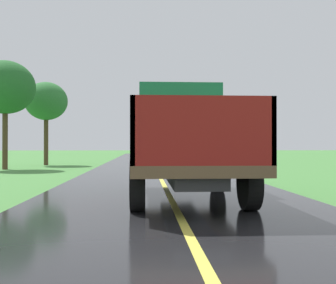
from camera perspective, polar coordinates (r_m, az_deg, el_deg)
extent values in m
cube|color=#2D2D30|center=(9.36, 2.42, -4.24)|extent=(0.90, 5.51, 0.24)
cube|color=brown|center=(9.35, 2.42, -3.02)|extent=(2.30, 5.80, 0.20)
cube|color=#197A4C|center=(11.30, 1.43, 2.76)|extent=(2.10, 1.90, 1.90)
cube|color=black|center=(12.27, 1.05, 4.06)|extent=(1.78, 0.02, 0.76)
cube|color=maroon|center=(8.32, -4.53, 1.13)|extent=(0.08, 3.85, 1.10)
cube|color=maroon|center=(8.57, 10.48, 1.10)|extent=(0.08, 3.85, 1.10)
cube|color=maroon|center=(6.51, 4.94, 1.56)|extent=(2.30, 0.08, 1.10)
cube|color=maroon|center=(10.25, 1.91, 0.85)|extent=(2.30, 0.08, 1.10)
cylinder|color=black|center=(11.12, -3.92, -4.15)|extent=(0.28, 1.00, 1.00)
cylinder|color=black|center=(11.29, 6.82, -4.09)|extent=(0.28, 1.00, 1.00)
cylinder|color=black|center=(7.73, -4.19, -5.80)|extent=(0.28, 1.00, 1.00)
cylinder|color=black|center=(7.98, 11.13, -5.62)|extent=(0.28, 1.00, 1.00)
ellipsoid|color=#A3C72D|center=(9.90, 1.15, -1.04)|extent=(0.51, 0.61, 0.36)
ellipsoid|color=#ABC725|center=(9.58, 0.91, 0.75)|extent=(0.43, 0.55, 0.38)
ellipsoid|color=#AEBF30|center=(8.39, 5.43, -1.58)|extent=(0.54, 0.58, 0.51)
ellipsoid|color=#9AC92D|center=(7.49, 9.00, -1.34)|extent=(0.50, 0.58, 0.47)
ellipsoid|color=#B0BF31|center=(7.50, -2.55, 0.85)|extent=(0.49, 0.57, 0.38)
ellipsoid|color=#A1CC31|center=(8.92, -1.37, -1.57)|extent=(0.54, 0.68, 0.48)
ellipsoid|color=#A3C833|center=(9.43, 4.91, -1.47)|extent=(0.50, 0.53, 0.49)
ellipsoid|color=#A4C92D|center=(6.93, 7.67, -1.38)|extent=(0.44, 0.54, 0.38)
ellipsoid|color=#A5BE25|center=(9.67, 4.48, -1.14)|extent=(0.44, 0.43, 0.46)
ellipsoid|color=#99C62E|center=(8.23, -0.30, -1.57)|extent=(0.41, 0.47, 0.40)
ellipsoid|color=#9BB81F|center=(8.27, -0.43, 0.65)|extent=(0.44, 0.53, 0.44)
ellipsoid|color=#9AC71F|center=(9.70, -0.92, 0.58)|extent=(0.44, 0.56, 0.47)
cylinder|color=#4C3823|center=(23.72, -21.50, 0.24)|extent=(0.28, 0.28, 3.12)
ellipsoid|color=#236028|center=(23.92, -21.48, 7.03)|extent=(3.16, 3.16, 2.84)
cylinder|color=#4C3823|center=(27.83, -16.42, 0.06)|extent=(0.28, 0.28, 3.04)
ellipsoid|color=#2D7033|center=(27.97, -16.41, 5.42)|extent=(2.73, 2.73, 2.45)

